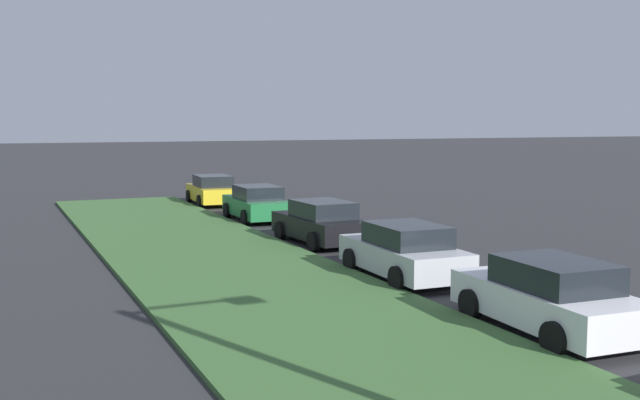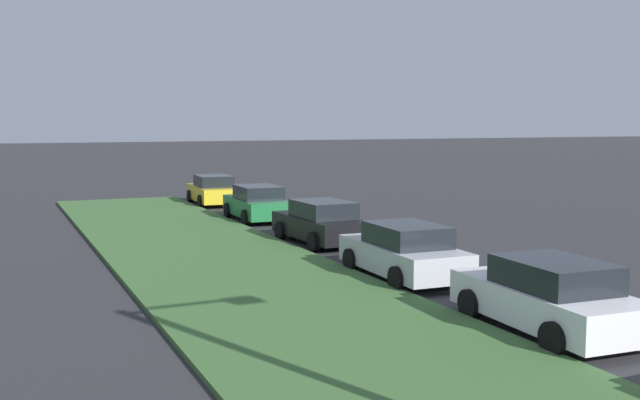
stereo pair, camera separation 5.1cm
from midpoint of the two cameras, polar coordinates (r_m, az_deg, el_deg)
The scene contains 6 objects.
grass_median at distance 11.84m, azimuth 8.34°, elevation -14.20°, with size 60.00×6.00×0.12m, color #3D6633.
parked_car_white at distance 15.40m, azimuth 17.20°, elevation -7.08°, with size 4.38×2.17×1.47m.
parked_car_silver at distance 19.77m, azimuth 6.53°, elevation -3.96°, with size 4.35×2.11×1.47m.
parked_car_black at distance 25.22m, azimuth 0.15°, elevation -1.75°, with size 4.36×2.14×1.47m.
parked_car_green at distance 31.18m, azimuth -4.77°, elevation -0.26°, with size 4.36×2.13×1.47m.
parked_car_yellow at distance 37.32m, azimuth -8.14°, elevation 0.74°, with size 4.39×2.20×1.47m.
Camera 2 is at (0.62, 12.49, 4.15)m, focal length 41.82 mm.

